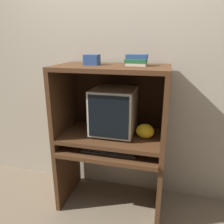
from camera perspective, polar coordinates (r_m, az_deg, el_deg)
The scene contains 11 objects.
ground_plane at distance 2.23m, azimuth -2.00°, elevation -26.35°, with size 12.00×12.00×0.00m, color #756651.
wall_back at distance 2.19m, azimuth 2.07°, elevation 11.12°, with size 6.00×0.06×2.60m.
desk_base at distance 2.16m, azimuth -0.34°, elevation -14.47°, with size 0.97×0.56×0.63m.
desk_monitor_shelf at distance 2.04m, azimuth -0.10°, elevation -6.48°, with size 0.97×0.53×0.11m.
hutch_upper at distance 1.93m, azimuth 0.14°, elevation 5.87°, with size 0.97×0.53×0.62m.
crt_monitor at distance 1.98m, azimuth 0.50°, elevation 0.34°, with size 0.38×0.40×0.42m.
keyboard at distance 1.95m, azimuth -0.73°, elevation -10.15°, with size 0.48×0.13×0.03m.
mouse at distance 1.90m, azimuth 8.83°, elevation -10.99°, with size 0.07×0.05×0.03m.
snack_bag at distance 1.95m, azimuth 8.60°, elevation -4.95°, with size 0.16×0.12×0.13m.
book_stack at distance 1.87m, azimuth 6.41°, elevation 13.28°, with size 0.18×0.14×0.09m.
storage_box at distance 1.93m, azimuth -5.28°, elevation 13.45°, with size 0.12×0.11×0.09m.
Camera 1 is at (0.47, -1.53, 1.55)m, focal length 35.00 mm.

